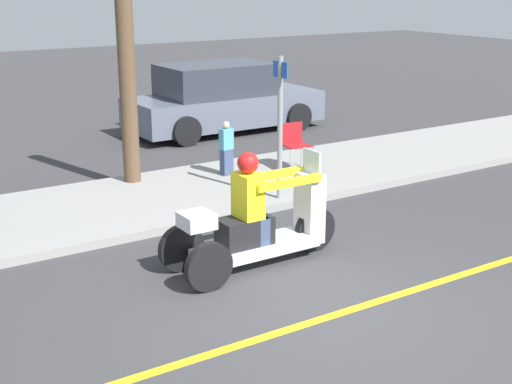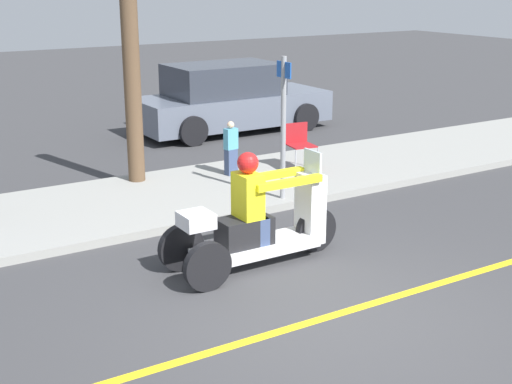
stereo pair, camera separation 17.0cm
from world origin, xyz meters
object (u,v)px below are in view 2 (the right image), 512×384
(parked_car_lot_right, at_px, (229,100))
(tree_trunk, at_px, (132,87))
(motorcycle_trike, at_px, (257,226))
(street_sign, at_px, (283,123))
(folding_chair_set_back, at_px, (299,141))
(spectator_far_back, at_px, (231,149))

(parked_car_lot_right, bearing_deg, tree_trunk, -138.87)
(motorcycle_trike, height_order, parked_car_lot_right, parked_car_lot_right)
(tree_trunk, xyz_separation_m, street_sign, (1.55, -2.15, -0.39))
(parked_car_lot_right, height_order, tree_trunk, tree_trunk)
(parked_car_lot_right, relative_size, tree_trunk, 1.41)
(tree_trunk, bearing_deg, motorcycle_trike, -90.94)
(motorcycle_trike, height_order, folding_chair_set_back, motorcycle_trike)
(spectator_far_back, xyz_separation_m, street_sign, (0.00, -1.62, 0.74))
(spectator_far_back, relative_size, folding_chair_set_back, 1.16)
(motorcycle_trike, distance_m, parked_car_lot_right, 8.02)
(folding_chair_set_back, xyz_separation_m, tree_trunk, (-2.78, 0.83, 1.09))
(spectator_far_back, distance_m, tree_trunk, 1.99)
(folding_chair_set_back, relative_size, tree_trunk, 0.26)
(motorcycle_trike, relative_size, folding_chair_set_back, 2.88)
(motorcycle_trike, height_order, tree_trunk, tree_trunk)
(tree_trunk, height_order, street_sign, tree_trunk)
(street_sign, bearing_deg, parked_car_lot_right, 68.80)
(parked_car_lot_right, xyz_separation_m, street_sign, (-2.05, -5.29, 0.59))
(street_sign, bearing_deg, spectator_far_back, 90.11)
(folding_chair_set_back, bearing_deg, tree_trunk, 163.46)
(spectator_far_back, xyz_separation_m, tree_trunk, (-1.54, 0.53, 1.13))
(tree_trunk, bearing_deg, folding_chair_set_back, -16.54)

